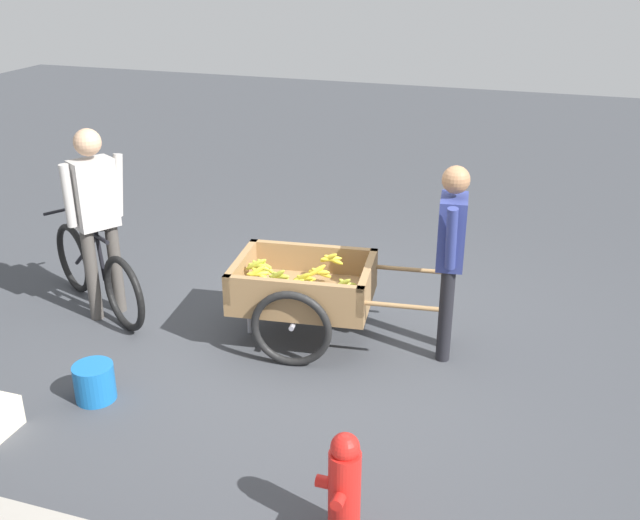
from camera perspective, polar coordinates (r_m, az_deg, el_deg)
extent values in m
plane|color=#3D3F44|center=(6.04, 0.85, -6.78)|extent=(24.00, 24.00, 0.00)
cube|color=#937047|center=(5.99, -1.28, -2.71)|extent=(1.18, 0.92, 0.10)
cube|color=#937047|center=(6.05, -6.11, -0.82)|extent=(0.15, 0.80, 0.24)
cube|color=#937047|center=(5.84, 3.70, -1.66)|extent=(0.15, 0.80, 0.24)
cube|color=#937047|center=(5.59, -2.13, -2.78)|extent=(1.10, 0.19, 0.24)
cube|color=#937047|center=(6.25, -0.55, 0.15)|extent=(1.10, 0.19, 0.24)
torus|color=black|center=(5.65, -2.26, -5.37)|extent=(0.64, 0.13, 0.64)
torus|color=black|center=(6.41, -0.41, -1.66)|extent=(0.64, 0.13, 0.64)
cylinder|color=#9E9EA8|center=(6.03, -1.27, -3.39)|extent=(0.14, 0.88, 0.04)
cylinder|color=#937047|center=(5.51, 6.34, -3.57)|extent=(0.55, 0.10, 0.04)
cylinder|color=#937047|center=(6.12, 6.97, -0.74)|extent=(0.55, 0.10, 0.04)
cylinder|color=#9E9EA8|center=(6.20, -5.51, -4.18)|extent=(0.04, 0.04, 0.35)
ellipsoid|color=gold|center=(5.72, -0.96, -1.70)|extent=(0.18, 0.12, 0.14)
ellipsoid|color=gold|center=(5.71, -1.08, -1.62)|extent=(0.19, 0.08, 0.09)
ellipsoid|color=gold|center=(5.70, -1.20, -1.55)|extent=(0.18, 0.13, 0.05)
ellipsoid|color=gold|center=(5.70, -1.31, -1.47)|extent=(0.19, 0.07, 0.09)
ellipsoid|color=gold|center=(5.69, -1.45, -1.40)|extent=(0.17, 0.06, 0.14)
ellipsoid|color=gold|center=(6.07, 1.06, 0.01)|extent=(0.18, 0.12, 0.13)
ellipsoid|color=gold|center=(6.06, 0.87, 0.09)|extent=(0.19, 0.13, 0.05)
ellipsoid|color=gold|center=(6.06, 0.67, 0.17)|extent=(0.18, 0.08, 0.14)
ellipsoid|color=gold|center=(5.88, -4.65, -1.15)|extent=(0.18, 0.08, 0.13)
ellipsoid|color=gold|center=(5.88, -4.84, -1.07)|extent=(0.18, 0.12, 0.05)
ellipsoid|color=gold|center=(5.87, -5.08, -0.98)|extent=(0.18, 0.10, 0.14)
ellipsoid|color=gold|center=(6.04, 0.11, -1.01)|extent=(0.18, 0.10, 0.13)
ellipsoid|color=gold|center=(6.03, -0.07, -0.93)|extent=(0.19, 0.08, 0.05)
ellipsoid|color=gold|center=(6.03, -0.29, -0.85)|extent=(0.18, 0.11, 0.14)
ellipsoid|color=gold|center=(5.72, -3.00, -2.97)|extent=(0.18, 0.09, 0.15)
ellipsoid|color=gold|center=(5.71, -3.16, -2.89)|extent=(0.19, 0.06, 0.10)
ellipsoid|color=gold|center=(5.70, -3.28, -2.82)|extent=(0.18, 0.07, 0.05)
ellipsoid|color=gold|center=(5.70, -3.38, -2.74)|extent=(0.18, 0.13, 0.09)
ellipsoid|color=gold|center=(5.69, -3.52, -2.67)|extent=(0.18, 0.05, 0.14)
ellipsoid|color=gold|center=(6.00, -4.24, -0.50)|extent=(0.17, 0.05, 0.15)
ellipsoid|color=gold|center=(5.99, -4.49, -0.42)|extent=(0.19, 0.09, 0.05)
ellipsoid|color=gold|center=(5.99, -4.74, -0.33)|extent=(0.17, 0.08, 0.15)
ellipsoid|color=gold|center=(5.80, -2.90, -1.45)|extent=(0.18, 0.06, 0.14)
ellipsoid|color=gold|center=(5.79, -3.05, -1.37)|extent=(0.19, 0.08, 0.08)
ellipsoid|color=gold|center=(5.78, -3.19, -1.30)|extent=(0.19, 0.06, 0.08)
ellipsoid|color=gold|center=(5.78, -3.40, -1.22)|extent=(0.17, 0.06, 0.15)
ellipsoid|color=gold|center=(5.62, -1.39, -2.08)|extent=(0.18, 0.09, 0.15)
ellipsoid|color=gold|center=(5.62, -1.56, -2.00)|extent=(0.19, 0.07, 0.08)
ellipsoid|color=gold|center=(5.61, -1.72, -1.92)|extent=(0.19, 0.07, 0.08)
ellipsoid|color=gold|center=(5.61, -1.90, -1.84)|extent=(0.18, 0.08, 0.14)
ellipsoid|color=gold|center=(5.77, -4.84, -2.13)|extent=(0.18, 0.09, 0.15)
ellipsoid|color=gold|center=(5.77, -4.96, -2.05)|extent=(0.19, 0.08, 0.11)
ellipsoid|color=gold|center=(5.76, -5.11, -1.98)|extent=(0.19, 0.09, 0.05)
ellipsoid|color=gold|center=(5.76, -5.23, -1.90)|extent=(0.19, 0.12, 0.09)
ellipsoid|color=gold|center=(5.75, -5.37, -1.82)|extent=(0.18, 0.10, 0.15)
ellipsoid|color=gold|center=(5.96, -4.59, -0.60)|extent=(0.18, 0.07, 0.15)
ellipsoid|color=gold|center=(5.96, -4.76, -0.52)|extent=(0.19, 0.08, 0.09)
ellipsoid|color=gold|center=(5.95, -4.94, -0.44)|extent=(0.19, 0.08, 0.09)
ellipsoid|color=gold|center=(5.95, -5.08, -0.37)|extent=(0.18, 0.07, 0.14)
ellipsoid|color=gold|center=(5.70, 2.20, -2.06)|extent=(0.18, 0.05, 0.15)
ellipsoid|color=gold|center=(5.70, 1.96, -1.97)|extent=(0.19, 0.13, 0.05)
ellipsoid|color=gold|center=(5.69, 1.71, -1.89)|extent=(0.17, 0.07, 0.15)
cylinder|color=black|center=(5.78, 9.70, -4.29)|extent=(0.11, 0.11, 0.77)
cylinder|color=black|center=(5.97, 9.80, -3.32)|extent=(0.11, 0.11, 0.77)
cube|color=navy|center=(5.61, 10.21, 2.18)|extent=(0.24, 0.36, 0.54)
sphere|color=#9E704C|center=(5.48, 10.51, 6.14)|extent=(0.21, 0.21, 0.21)
cylinder|color=navy|center=(5.40, 10.14, 1.62)|extent=(0.08, 0.15, 0.50)
cylinder|color=navy|center=(5.81, 10.31, 3.20)|extent=(0.08, 0.11, 0.49)
torus|color=black|center=(7.23, -18.56, 0.14)|extent=(0.60, 0.39, 0.66)
torus|color=black|center=(6.38, -14.97, -2.54)|extent=(0.60, 0.39, 0.66)
cylinder|color=black|center=(6.65, -17.28, 2.02)|extent=(0.53, 0.34, 0.04)
cylinder|color=black|center=(6.61, -16.66, 0.33)|extent=(0.11, 0.08, 0.45)
cylinder|color=black|center=(6.89, -17.68, 0.69)|extent=(0.47, 0.30, 0.43)
ellipsoid|color=black|center=(6.50, -16.85, 2.43)|extent=(0.20, 0.08, 0.06)
cylinder|color=black|center=(7.01, -18.92, 3.77)|extent=(0.26, 0.41, 0.03)
cylinder|color=#4C4742|center=(6.60, -17.27, -1.12)|extent=(0.11, 0.11, 0.83)
cylinder|color=#4C4742|center=(6.68, -15.57, -0.61)|extent=(0.11, 0.11, 0.83)
cube|color=#B7B2AD|center=(6.40, -17.13, 4.93)|extent=(0.35, 0.39, 0.59)
sphere|color=tan|center=(6.28, -17.60, 8.70)|extent=(0.22, 0.22, 0.22)
cylinder|color=#B7B2AD|center=(6.31, -18.96, 4.72)|extent=(0.08, 0.09, 0.53)
cylinder|color=#B7B2AD|center=(6.47, -15.40, 5.62)|extent=(0.08, 0.17, 0.53)
cylinder|color=red|center=(4.20, 1.90, -17.72)|extent=(0.18, 0.18, 0.55)
sphere|color=red|center=(4.00, 1.96, -14.32)|extent=(0.16, 0.16, 0.16)
cylinder|color=red|center=(4.19, 0.40, -16.85)|extent=(0.10, 0.07, 0.07)
cylinder|color=red|center=(4.09, 1.45, -18.10)|extent=(0.07, 0.10, 0.07)
cylinder|color=#1966B2|center=(5.58, -17.09, -9.05)|extent=(0.29, 0.29, 0.27)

